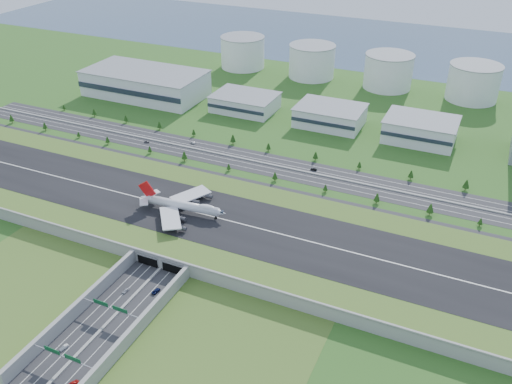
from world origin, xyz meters
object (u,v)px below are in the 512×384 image
at_px(car_2, 156,291).
at_px(car_4, 147,142).
at_px(boeing_747, 183,205).
at_px(car_1, 64,347).
at_px(car_0, 126,290).
at_px(car_7, 193,143).
at_px(fuel_tank_a, 243,52).
at_px(car_5, 314,169).
at_px(car_3, 73,383).

relative_size(car_2, car_4, 1.27).
height_order(boeing_747, car_1, boeing_747).
bearing_deg(car_0, car_4, 129.11).
distance_m(car_0, car_2, 16.65).
bearing_deg(car_7, fuel_tank_a, -148.02).
height_order(car_2, car_4, car_2).
height_order(fuel_tank_a, boeing_747, fuel_tank_a).
distance_m(car_1, car_2, 55.57).
relative_size(car_2, car_5, 1.11).
height_order(car_5, car_7, car_5).
xyz_separation_m(fuel_tank_a, car_4, (15.67, -221.20, -16.64)).
bearing_deg(car_5, fuel_tank_a, -144.01).
bearing_deg(car_2, boeing_747, -62.63).
height_order(fuel_tank_a, car_5, fuel_tank_a).
relative_size(car_1, car_2, 0.84).
bearing_deg(boeing_747, car_5, 57.39).
xyz_separation_m(car_1, car_7, (-59.40, 224.84, 0.05)).
distance_m(car_0, car_1, 46.22).
bearing_deg(car_5, boeing_747, -28.96).
distance_m(fuel_tank_a, car_3, 465.16).
xyz_separation_m(car_2, car_4, (-113.39, 157.36, -0.03)).
bearing_deg(fuel_tank_a, car_1, -75.51).
height_order(fuel_tank_a, car_1, fuel_tank_a).
distance_m(car_0, car_3, 63.32).
distance_m(fuel_tank_a, car_5, 264.88).
bearing_deg(car_0, car_7, 117.25).
bearing_deg(car_7, boeing_747, 45.24).
bearing_deg(car_7, car_4, -50.10).
bearing_deg(car_5, car_4, -87.00).
bearing_deg(car_7, car_1, 32.62).
bearing_deg(fuel_tank_a, car_2, -71.17).
relative_size(car_0, car_2, 0.85).
relative_size(car_2, car_3, 1.01).
height_order(boeing_747, car_2, boeing_747).
distance_m(car_4, car_5, 145.94).
height_order(car_0, car_5, car_5).
bearing_deg(fuel_tank_a, boeing_747, -71.06).
height_order(boeing_747, car_0, boeing_747).
bearing_deg(car_1, car_5, 89.44).
xyz_separation_m(boeing_747, car_4, (-91.78, 92.01, -12.54)).
bearing_deg(car_3, car_4, -39.54).
distance_m(car_2, car_3, 67.78).
xyz_separation_m(car_2, car_3, (0.87, -67.78, 0.02)).
relative_size(boeing_747, car_1, 13.15).
bearing_deg(boeing_747, car_0, -90.21).
bearing_deg(car_4, car_3, -165.26).
distance_m(boeing_747, car_0, 73.25).
relative_size(boeing_747, car_0, 13.02).
height_order(boeing_747, car_4, boeing_747).
bearing_deg(car_7, car_2, 41.92).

